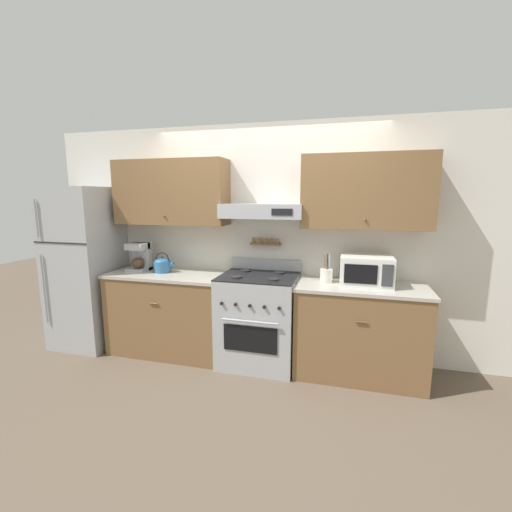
# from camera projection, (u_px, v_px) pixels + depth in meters

# --- Properties ---
(ground_plane) EXTENTS (16.00, 16.00, 0.00)m
(ground_plane) POSITION_uv_depth(u_px,v_px,m) (251.00, 376.00, 3.42)
(ground_plane) COLOR brown
(wall_back) EXTENTS (5.20, 0.46, 2.55)m
(wall_back) POSITION_uv_depth(u_px,v_px,m) (264.00, 224.00, 3.76)
(wall_back) COLOR silver
(wall_back) RESTS_ON ground_plane
(counter_left) EXTENTS (1.32, 0.66, 0.92)m
(counter_left) POSITION_uv_depth(u_px,v_px,m) (170.00, 312.00, 3.93)
(counter_left) COLOR brown
(counter_left) RESTS_ON ground_plane
(counter_right) EXTENTS (1.25, 0.66, 0.92)m
(counter_right) POSITION_uv_depth(u_px,v_px,m) (359.00, 330.00, 3.40)
(counter_right) COLOR brown
(counter_right) RESTS_ON ground_plane
(stove_range) EXTENTS (0.80, 0.70, 1.08)m
(stove_range) POSITION_uv_depth(u_px,v_px,m) (259.00, 319.00, 3.64)
(stove_range) COLOR #ADAFB5
(stove_range) RESTS_ON ground_plane
(refrigerator) EXTENTS (0.69, 0.72, 1.88)m
(refrigerator) POSITION_uv_depth(u_px,v_px,m) (86.00, 267.00, 4.08)
(refrigerator) COLOR #ADAFB5
(refrigerator) RESTS_ON ground_plane
(tea_kettle) EXTENTS (0.25, 0.19, 0.23)m
(tea_kettle) POSITION_uv_depth(u_px,v_px,m) (163.00, 265.00, 3.88)
(tea_kettle) COLOR teal
(tea_kettle) RESTS_ON counter_left
(coffee_maker) EXTENTS (0.22, 0.23, 0.32)m
(coffee_maker) POSITION_uv_depth(u_px,v_px,m) (140.00, 257.00, 3.97)
(coffee_maker) COLOR #ADAFB5
(coffee_maker) RESTS_ON counter_left
(microwave) EXTENTS (0.49, 0.40, 0.28)m
(microwave) POSITION_uv_depth(u_px,v_px,m) (366.00, 270.00, 3.33)
(microwave) COLOR white
(microwave) RESTS_ON counter_right
(utensil_crock) EXTENTS (0.12, 0.12, 0.29)m
(utensil_crock) POSITION_uv_depth(u_px,v_px,m) (326.00, 275.00, 3.42)
(utensil_crock) COLOR silver
(utensil_crock) RESTS_ON counter_right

